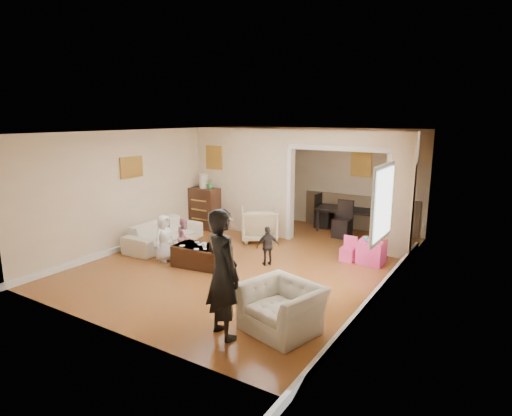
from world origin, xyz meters
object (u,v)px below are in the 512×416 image
Objects in this scene: dresser at (204,208)px; coffee_table at (202,256)px; table_lamp at (204,181)px; child_kneel_b at (185,237)px; child_kneel_a at (164,238)px; cyan_cup at (366,239)px; adult_person at (222,274)px; coffee_cup at (204,245)px; child_toddler at (268,246)px; play_table at (371,252)px; armchair_back at (259,224)px; armchair_front at (282,308)px; sofa at (164,234)px; dining_table at (351,220)px.

dresser is 0.97× the size of coffee_table.
table_lamp is 2.43m from child_kneel_b.
table_lamp reaches higher than child_kneel_a.
cyan_cup is 3.90m from adult_person.
child_toddler reaches higher than coffee_cup.
table_lamp is 0.73× the size of play_table.
armchair_back is 1.74m from child_toddler.
table_lamp is 3.10m from coffee_table.
armchair_front is 2.77× the size of table_lamp.
table_lamp is at bearing 154.66° from armchair_front.
coffee_table is at bearing 54.87° from armchair_back.
dresser reaches higher than cyan_cup.
dresser is at bearing -26.48° from adult_person.
armchair_back is 0.77× the size of coffee_table.
armchair_back is at bearing 92.74° from coffee_cup.
dresser reaches higher than child_toddler.
armchair_front is 2.61m from child_toddler.
armchair_front is 3.27m from cyan_cup.
child_kneel_a is (0.74, -0.76, 0.20)m from sofa.
sofa is 4.68m from dining_table.
child_kneel_a is 2.10m from child_toddler.
child_kneel_a reaches higher than coffee_cup.
adult_person is 3.34m from child_kneel_a.
adult_person is (-0.72, -3.81, 0.36)m from cyan_cup.
play_table is at bearing 36.61° from coffee_cup.
child_kneel_b is at bearing -154.88° from cyan_cup.
child_kneel_a is at bearing -23.14° from child_toddler.
child_toddler is at bearing 92.12° from armchair_back.
dining_table is (-1.17, 2.13, 0.07)m from play_table.
child_kneel_a is (-2.44, -4.20, 0.18)m from dining_table.
child_kneel_a reaches higher than sofa.
sofa is 1.70m from coffee_table.
armchair_back is 2.43m from child_kneel_a.
sofa reaches higher than coffee_cup.
sofa is 5.35× the size of table_lamp.
play_table is at bearing 26.57° from cyan_cup.
coffee_cup is (0.10, -2.18, 0.08)m from armchair_back.
child_toddler is at bearing -145.04° from cyan_cup.
cyan_cup reaches higher than coffee_table.
dining_table reaches higher than coffee_cup.
coffee_table is 3.27m from cyan_cup.
child_kneel_a is at bearing -69.06° from dresser.
coffee_table is (1.79, -2.31, -1.04)m from table_lamp.
sofa is at bearing 42.44° from child_kneel_b.
child_toddler is (1.75, 0.45, -0.02)m from child_kneel_b.
child_kneel_b reaches higher than play_table.
sofa is 4.44m from cyan_cup.
armchair_back is 2.77m from play_table.
cyan_cup is 4.05m from child_kneel_a.
child_kneel_b is (1.09, -2.01, -0.83)m from table_lamp.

